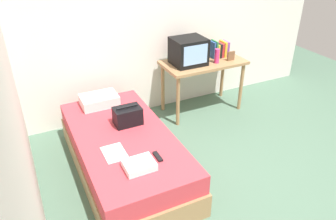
% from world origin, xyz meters
% --- Properties ---
extents(ground_plane, '(8.00, 8.00, 0.00)m').
position_xyz_m(ground_plane, '(0.00, 0.00, 0.00)').
color(ground_plane, '#4C6B56').
extents(wall_back, '(5.20, 0.10, 2.60)m').
position_xyz_m(wall_back, '(0.00, 2.00, 1.30)').
color(wall_back, silver).
rests_on(wall_back, ground).
extents(wall_left, '(0.10, 4.10, 2.60)m').
position_xyz_m(wall_left, '(-2.00, 0.00, 1.30)').
color(wall_left, silver).
rests_on(wall_left, ground).
extents(bed, '(1.00, 2.00, 0.48)m').
position_xyz_m(bed, '(-1.03, 0.73, 0.24)').
color(bed, '#9E754C').
rests_on(bed, ground).
extents(desk, '(1.16, 0.60, 0.76)m').
position_xyz_m(desk, '(0.48, 1.58, 0.67)').
color(desk, '#9E754C').
rests_on(desk, ground).
extents(tv, '(0.44, 0.39, 0.36)m').
position_xyz_m(tv, '(0.23, 1.59, 0.94)').
color(tv, black).
rests_on(tv, desk).
extents(water_bottle, '(0.07, 0.07, 0.20)m').
position_xyz_m(water_bottle, '(0.61, 1.45, 0.86)').
color(water_bottle, '#E53372').
rests_on(water_bottle, desk).
extents(book_row, '(0.25, 0.17, 0.25)m').
position_xyz_m(book_row, '(0.77, 1.65, 0.87)').
color(book_row, '#2D5699').
rests_on(book_row, desk).
extents(picture_frame, '(0.11, 0.02, 0.13)m').
position_xyz_m(picture_frame, '(0.84, 1.45, 0.83)').
color(picture_frame, brown).
rests_on(picture_frame, desk).
extents(pillow, '(0.44, 0.31, 0.13)m').
position_xyz_m(pillow, '(-1.06, 1.49, 0.55)').
color(pillow, silver).
rests_on(pillow, bed).
extents(handbag, '(0.30, 0.20, 0.23)m').
position_xyz_m(handbag, '(-0.90, 0.92, 0.59)').
color(handbag, black).
rests_on(handbag, bed).
extents(magazine, '(0.21, 0.29, 0.01)m').
position_xyz_m(magazine, '(-1.21, 0.45, 0.49)').
color(magazine, white).
rests_on(magazine, bed).
extents(remote_dark, '(0.04, 0.16, 0.02)m').
position_xyz_m(remote_dark, '(-0.85, 0.21, 0.50)').
color(remote_dark, black).
rests_on(remote_dark, bed).
extents(folded_towel, '(0.28, 0.22, 0.07)m').
position_xyz_m(folded_towel, '(-1.07, 0.14, 0.52)').
color(folded_towel, white).
rests_on(folded_towel, bed).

